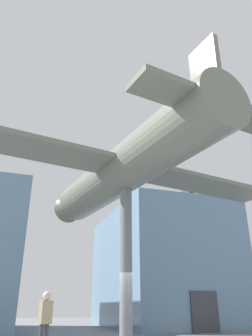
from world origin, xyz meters
name	(u,v)px	position (x,y,z in m)	size (l,w,h in m)	color
glass_pavilion_right	(160,268)	(7.38, 13.68, 4.29)	(8.12, 12.63, 9.15)	#60849E
support_pylon_central	(126,265)	(0.00, 0.00, 2.78)	(0.44, 0.44, 5.56)	slate
suspended_airplane	(122,170)	(-0.05, 0.29, 6.49)	(15.05, 12.64, 3.19)	slate
visitor_person	(45,317)	(-2.59, 0.45, 1.11)	(0.46, 0.38, 1.88)	#383842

